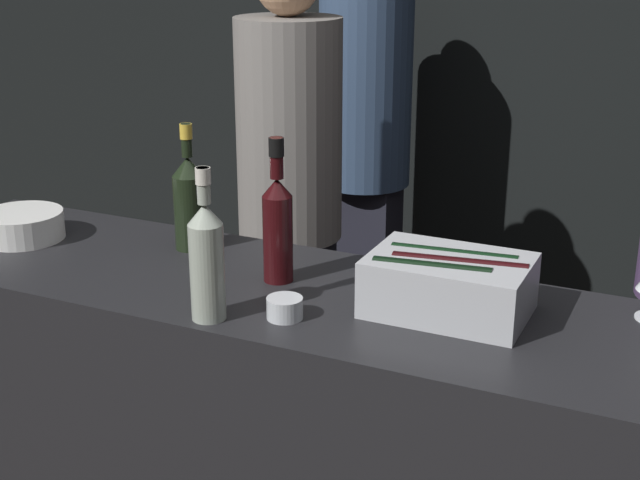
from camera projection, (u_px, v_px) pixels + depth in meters
name	position (u px, v px, depth m)	size (l,w,h in m)	color
wall_back_chalkboard	(534.00, 42.00, 3.76)	(6.40, 0.06, 2.80)	black
ice_bin_with_bottles	(449.00, 282.00, 1.90)	(0.34, 0.23, 0.13)	#B7BABF
bowl_white	(22.00, 225.00, 2.37)	(0.22, 0.22, 0.07)	white
candle_votive	(286.00, 308.00, 1.89)	(0.08, 0.08, 0.05)	silver
champagne_bottle	(189.00, 200.00, 2.27)	(0.08, 0.08, 0.33)	black
white_wine_bottle	(207.00, 257.00, 1.85)	(0.07, 0.07, 0.33)	#9EA899
red_wine_bottle_black_foil	(278.00, 222.00, 2.05)	(0.07, 0.07, 0.34)	black
person_blond_tee	(290.00, 188.00, 3.09)	(0.36, 0.36, 1.79)	black
person_grey_polo	(365.00, 143.00, 3.68)	(0.38, 0.38, 1.82)	black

